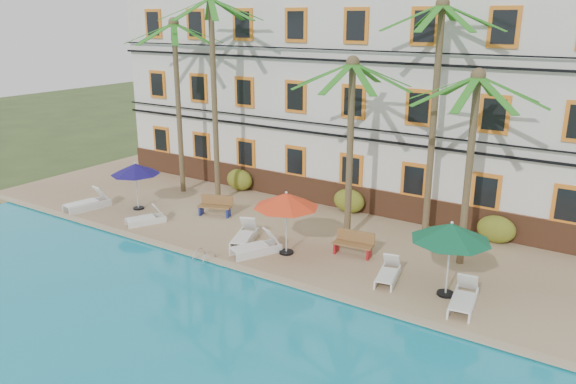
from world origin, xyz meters
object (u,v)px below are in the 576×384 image
Objects in this scene: bench_left at (215,205)px; lounger_a at (88,202)px; palm_d at (436,91)px; pool_ladder at (204,260)px; palm_a at (177,83)px; lounger_d at (257,246)px; umbrella_red at (286,201)px; lounger_f at (464,298)px; bench_right at (354,243)px; palm_e at (472,140)px; umbrella_green at (451,232)px; umbrella_blue at (135,169)px; lounger_e at (388,273)px; lounger_c at (245,235)px; palm_b at (213,74)px; palm_c at (351,123)px; lounger_b at (146,218)px.

lounger_a is at bearing -154.98° from bench_left.
pool_ladder is at bearing -132.57° from palm_d.
lounger_d is (7.88, -4.35, -5.18)m from palm_a.
umbrella_red is 1.22× the size of lounger_d.
umbrella_red is at bearing 176.37° from lounger_f.
palm_e is at bearing 22.21° from bench_right.
umbrella_green is (14.92, -3.68, -3.32)m from palm_a.
bench_right is at bearing -12.54° from palm_a.
lounger_e is at bearing -2.25° from umbrella_blue.
palm_a is at bearing 151.42° from lounger_c.
umbrella_green reaches higher than umbrella_blue.
palm_b is 7.57m from palm_c.
umbrella_blue is at bearing 178.14° from umbrella_green.
palm_b is 1.33× the size of palm_c.
umbrella_blue reaches higher than bench_right.
umbrella_green reaches higher than lounger_b.
lounger_c is at bearing -140.35° from palm_c.
lounger_f is at bearing -14.85° from palm_a.
bench_left reaches higher than lounger_d.
umbrella_red is at bearing 44.18° from pool_ladder.
bench_right is (0.97, -1.37, -4.24)m from palm_c.
umbrella_red is at bearing -130.86° from palm_d.
lounger_c reaches higher than pool_ladder.
lounger_a reaches higher than pool_ladder.
lounger_c is (-5.79, -4.41, -5.59)m from palm_d.
palm_d is 6.47m from bench_right.
lounger_f reaches higher than pool_ladder.
lounger_e is (4.14, 0.00, -1.84)m from umbrella_red.
lounger_e is at bearing 0.03° from umbrella_red.
bench_right is (10.77, 0.77, -1.44)m from umbrella_blue.
palm_e is 14.77m from umbrella_blue.
palm_b is at bearing 43.88° from lounger_a.
umbrella_green is at bearing 2.75° from lounger_a.
palm_e is at bearing -40.77° from palm_d.
umbrella_blue is (-2.40, -2.90, -4.15)m from palm_b.
palm_e is at bearing 19.45° from lounger_c.
palm_a is 16.97m from lounger_f.
bench_right reaches higher than lounger_f.
palm_b is 8.11m from umbrella_red.
palm_b is 1.04× the size of palm_d.
palm_b is at bearing 142.59° from lounger_d.
umbrella_green is (12.33, -3.37, -3.91)m from palm_b.
palm_a is 4.21× the size of lounger_c.
palm_d is 10.68m from pool_ladder.
palm_a is 3.37× the size of umbrella_green.
lounger_b is 9.21m from bench_right.
umbrella_blue is 12.85m from lounger_e.
palm_b reaches higher than lounger_c.
umbrella_green is 1.61× the size of bench_left.
umbrella_red is 6.13m from umbrella_green.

